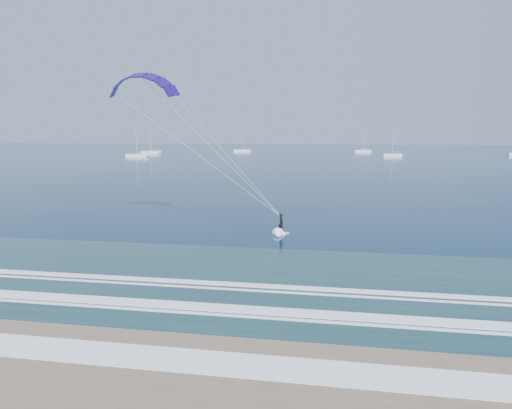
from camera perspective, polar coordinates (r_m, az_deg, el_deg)
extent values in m
plane|color=#072A40|center=(22.80, -22.14, -16.15)|extent=(900.00, 900.00, 0.00)
cube|color=#1E423F|center=(29.37, -13.82, -10.08)|extent=(600.00, 22.00, 0.03)
cube|color=white|center=(23.96, -20.21, -14.72)|extent=(600.00, 0.90, 0.07)
cube|color=white|center=(27.23, -15.95, -11.64)|extent=(600.00, 1.10, 0.07)
cube|color=white|center=(30.67, -12.69, -9.18)|extent=(600.00, 0.70, 0.07)
cube|color=white|center=(22.38, -22.86, -16.38)|extent=(600.00, 2.00, 0.02)
cube|color=#9BF61D|center=(43.88, 3.16, -3.55)|extent=(1.51, 0.49, 0.09)
imported|color=black|center=(43.69, 3.18, -2.30)|extent=(0.60, 0.77, 1.87)
cone|color=white|center=(42.63, 2.76, -3.86)|extent=(1.31, 1.74, 1.10)
cube|color=silver|center=(203.78, -14.66, 5.95)|extent=(9.65, 2.40, 1.20)
cylinder|color=silver|center=(203.60, -14.73, 7.78)|extent=(0.18, 0.18, 11.80)
cylinder|color=silver|center=(203.23, -14.37, 6.35)|extent=(2.60, 0.12, 0.12)
cube|color=silver|center=(241.81, -12.95, 6.40)|extent=(9.77, 2.40, 1.20)
cylinder|color=silver|center=(241.66, -13.00, 7.97)|extent=(0.18, 0.18, 12.07)
cylinder|color=silver|center=(241.31, -12.69, 6.74)|extent=(2.60, 0.12, 0.12)
cube|color=silver|center=(258.39, -1.72, 6.75)|extent=(9.50, 2.40, 1.20)
cylinder|color=silver|center=(258.25, -1.73, 8.16)|extent=(0.18, 0.18, 11.51)
cylinder|color=silver|center=(258.11, -1.46, 7.06)|extent=(2.60, 0.12, 0.12)
cube|color=silver|center=(209.10, 16.68, 5.93)|extent=(7.59, 2.40, 1.20)
cylinder|color=silver|center=(208.94, 16.75, 7.39)|extent=(0.18, 0.18, 9.48)
cylinder|color=silver|center=(209.19, 17.03, 6.30)|extent=(2.60, 0.12, 0.12)
cube|color=silver|center=(257.84, 13.22, 6.52)|extent=(8.35, 2.40, 1.20)
cylinder|color=silver|center=(257.71, 13.26, 7.79)|extent=(0.18, 0.18, 10.21)
cylinder|color=silver|center=(257.87, 13.49, 6.82)|extent=(2.60, 0.12, 0.12)
cube|color=silver|center=(235.60, -13.12, 6.34)|extent=(9.01, 2.40, 1.20)
cylinder|color=silver|center=(235.45, -13.18, 7.85)|extent=(0.18, 0.18, 11.26)
cylinder|color=silver|center=(235.09, -12.86, 6.68)|extent=(2.60, 0.12, 0.12)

